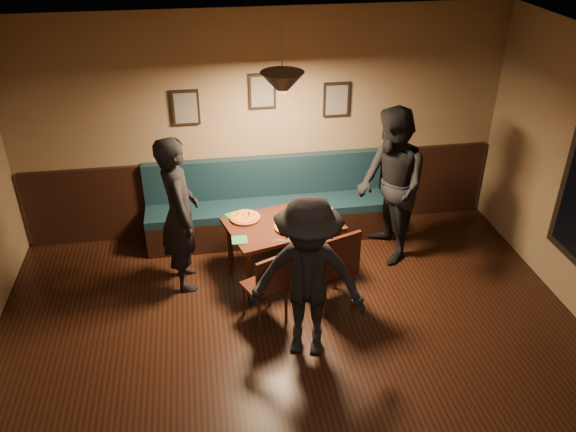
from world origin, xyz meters
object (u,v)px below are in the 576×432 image
at_px(diner_right, 391,187).
at_px(booth_bench, 267,203).
at_px(diner_left, 179,214).
at_px(soda_glass, 339,225).
at_px(dining_table, 283,248).
at_px(chair_near_right, 331,266).
at_px(diner_front, 308,280).
at_px(tabasco_bottle, 328,216).
at_px(chair_near_left, 264,285).

bearing_deg(diner_right, booth_bench, -120.49).
bearing_deg(diner_left, soda_glass, -105.08).
bearing_deg(dining_table, soda_glass, -39.00).
xyz_separation_m(chair_near_right, diner_front, (-0.38, -0.67, 0.35)).
bearing_deg(tabasco_bottle, chair_near_left, -137.30).
relative_size(booth_bench, tabasco_bottle, 22.33).
height_order(booth_bench, dining_table, booth_bench).
distance_m(chair_near_right, diner_left, 1.71).
relative_size(chair_near_left, chair_near_right, 0.89).
xyz_separation_m(dining_table, diner_front, (0.02, -1.33, 0.50)).
relative_size(chair_near_left, diner_left, 0.48).
bearing_deg(diner_left, chair_near_left, -141.04).
height_order(diner_right, diner_front, diner_right).
relative_size(diner_left, soda_glass, 12.04).
xyz_separation_m(diner_right, tabasco_bottle, (-0.78, -0.19, -0.21)).
bearing_deg(booth_bench, dining_table, -84.17).
relative_size(chair_near_right, diner_right, 0.51).
relative_size(diner_left, tabasco_bottle, 13.24).
distance_m(diner_right, tabasco_bottle, 0.83).
bearing_deg(tabasco_bottle, soda_glass, -71.23).
distance_m(chair_near_right, soda_glass, 0.50).
bearing_deg(soda_glass, diner_right, 30.31).
height_order(chair_near_left, diner_left, diner_left).
height_order(diner_right, tabasco_bottle, diner_right).
xyz_separation_m(chair_near_left, soda_glass, (0.90, 0.54, 0.31)).
height_order(dining_table, chair_near_right, chair_near_right).
distance_m(booth_bench, tabasco_bottle, 1.04).
relative_size(booth_bench, dining_table, 2.43).
distance_m(booth_bench, soda_glass, 1.26).
relative_size(chair_near_left, soda_glass, 5.74).
bearing_deg(tabasco_bottle, diner_right, 13.75).
height_order(dining_table, diner_right, diner_right).
height_order(diner_left, tabasco_bottle, diner_left).
bearing_deg(dining_table, chair_near_left, -126.71).
xyz_separation_m(diner_left, diner_right, (2.41, 0.17, 0.04)).
bearing_deg(diner_left, tabasco_bottle, -97.77).
bearing_deg(diner_left, diner_right, -93.05).
height_order(dining_table, chair_near_left, chair_near_left).
xyz_separation_m(soda_glass, tabasco_bottle, (-0.07, 0.22, -0.01)).
distance_m(chair_near_left, diner_front, 0.75).
relative_size(dining_table, soda_glass, 8.35).
xyz_separation_m(chair_near_left, diner_right, (1.60, 0.95, 0.51)).
bearing_deg(chair_near_right, dining_table, 101.89).
bearing_deg(soda_glass, dining_table, 156.00).
distance_m(chair_near_right, tabasco_bottle, 0.67).
bearing_deg(dining_table, tabasco_bottle, -19.34).
distance_m(chair_near_left, tabasco_bottle, 1.16).
distance_m(dining_table, diner_right, 1.43).
distance_m(chair_near_left, soda_glass, 1.10).
bearing_deg(booth_bench, chair_near_right, -71.29).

